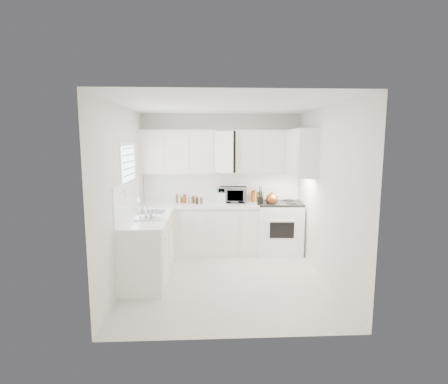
{
  "coord_description": "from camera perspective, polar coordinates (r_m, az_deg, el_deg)",
  "views": [
    {
      "loc": [
        -0.28,
        -5.01,
        2.09
      ],
      "look_at": [
        0.0,
        0.7,
        1.25
      ],
      "focal_mm": 27.63,
      "sensor_mm": 36.0,
      "label": 1
    }
  ],
  "objects": [
    {
      "name": "wall_front",
      "position": [
        3.51,
        1.84,
        -4.63
      ],
      "size": [
        3.0,
        0.0,
        3.0
      ],
      "primitive_type": "plane",
      "rotation": [
        -1.57,
        0.0,
        0.0
      ],
      "color": "white",
      "rests_on": "ground"
    },
    {
      "name": "spice_left_1",
      "position": [
        6.45,
        -7.17,
        -1.3
      ],
      "size": [
        0.06,
        0.06,
        0.13
      ],
      "primitive_type": "cylinder",
      "color": "#3A6722",
      "rests_on": "countertop_back"
    },
    {
      "name": "countertop_back",
      "position": [
        6.41,
        -3.75,
        -2.14
      ],
      "size": [
        2.24,
        0.64,
        0.05
      ],
      "primitive_type": "cube",
      "color": "white",
      "rests_on": "lower_cabinets_back"
    },
    {
      "name": "sauce_right_0",
      "position": [
        6.61,
        4.71,
        -0.77
      ],
      "size": [
        0.06,
        0.06,
        0.19
      ],
      "primitive_type": "cylinder",
      "color": "#A84116",
      "rests_on": "countertop_back"
    },
    {
      "name": "sauce_right_3",
      "position": [
        6.57,
        6.2,
        -0.84
      ],
      "size": [
        0.06,
        0.06,
        0.19
      ],
      "primitive_type": "cylinder",
      "color": "black",
      "rests_on": "countertop_back"
    },
    {
      "name": "dish_rack",
      "position": [
        5.21,
        -12.68,
        -3.37
      ],
      "size": [
        0.39,
        0.32,
        0.2
      ],
      "primitive_type": null,
      "rotation": [
        0.0,
        0.0,
        0.14
      ],
      "color": "white",
      "rests_on": "countertop_left"
    },
    {
      "name": "spice_left_6",
      "position": [
        6.52,
        -3.82,
        -1.15
      ],
      "size": [
        0.06,
        0.06,
        0.13
      ],
      "primitive_type": "cylinder",
      "color": "brown",
      "rests_on": "countertop_back"
    },
    {
      "name": "wall_back",
      "position": [
        6.66,
        -0.38,
        1.55
      ],
      "size": [
        3.0,
        0.0,
        3.0
      ],
      "primitive_type": "plane",
      "rotation": [
        1.57,
        0.0,
        0.0
      ],
      "color": "white",
      "rests_on": "ground"
    },
    {
      "name": "spice_left_0",
      "position": [
        6.54,
        -7.77,
        -1.18
      ],
      "size": [
        0.06,
        0.06,
        0.13
      ],
      "primitive_type": "cylinder",
      "color": "brown",
      "rests_on": "countertop_back"
    },
    {
      "name": "backsplash_back",
      "position": [
        6.66,
        -0.37,
        0.9
      ],
      "size": [
        2.98,
        0.02,
        0.55
      ],
      "primitive_type": "cube",
      "color": "white",
      "rests_on": "wall_back"
    },
    {
      "name": "spice_left_4",
      "position": [
        6.52,
        -5.14,
        -1.16
      ],
      "size": [
        0.06,
        0.06,
        0.13
      ],
      "primitive_type": "cylinder",
      "color": "brown",
      "rests_on": "countertop_back"
    },
    {
      "name": "window_blinds",
      "position": [
        5.52,
        -15.37,
        2.45
      ],
      "size": [
        0.06,
        0.96,
        1.06
      ],
      "primitive_type": null,
      "color": "white",
      "rests_on": "wall_left"
    },
    {
      "name": "tea_kettle",
      "position": [
        6.31,
        7.93,
        -1.06
      ],
      "size": [
        0.33,
        0.31,
        0.25
      ],
      "primitive_type": null,
      "rotation": [
        0.0,
        0.0,
        0.32
      ],
      "color": "#9B572A",
      "rests_on": "stove"
    },
    {
      "name": "spice_left_5",
      "position": [
        6.43,
        -4.51,
        -1.29
      ],
      "size": [
        0.06,
        0.06,
        0.13
      ],
      "primitive_type": "cylinder",
      "color": "black",
      "rests_on": "countertop_back"
    },
    {
      "name": "wall_right",
      "position": [
        5.37,
        16.57,
        -0.44
      ],
      "size": [
        0.0,
        3.2,
        3.2
      ],
      "primitive_type": "plane",
      "rotation": [
        1.57,
        0.0,
        -1.57
      ],
      "color": "white",
      "rests_on": "ground"
    },
    {
      "name": "microwave",
      "position": [
        6.52,
        1.46,
        -0.17
      ],
      "size": [
        0.55,
        0.35,
        0.35
      ],
      "primitive_type": "imported",
      "rotation": [
        0.0,
        0.0,
        -0.13
      ],
      "color": "gray",
      "rests_on": "countertop_back"
    },
    {
      "name": "backsplash_left",
      "position": [
        5.42,
        -15.68,
        -1.14
      ],
      "size": [
        0.02,
        1.6,
        0.55
      ],
      "primitive_type": "cube",
      "color": "white",
      "rests_on": "wall_left"
    },
    {
      "name": "countertop_left",
      "position": [
        5.41,
        -12.45,
        -4.26
      ],
      "size": [
        0.64,
        1.62,
        0.05
      ],
      "primitive_type": "cube",
      "color": "white",
      "rests_on": "lower_cabinets_left"
    },
    {
      "name": "sink",
      "position": [
        5.72,
        -11.92,
        -2.08
      ],
      "size": [
        0.42,
        0.38,
        0.3
      ],
      "primitive_type": null,
      "color": "gray",
      "rests_on": "countertop_left"
    },
    {
      "name": "lower_cabinets_left",
      "position": [
        5.54,
        -12.4,
        -9.06
      ],
      "size": [
        0.6,
        1.6,
        0.9
      ],
      "primitive_type": null,
      "color": "white",
      "rests_on": "floor"
    },
    {
      "name": "spice_left_3",
      "position": [
        6.44,
        -5.84,
        -1.3
      ],
      "size": [
        0.06,
        0.06,
        0.13
      ],
      "primitive_type": "cylinder",
      "color": "gold",
      "rests_on": "countertop_back"
    },
    {
      "name": "paper_towel",
      "position": [
        6.61,
        -1.29,
        -0.39
      ],
      "size": [
        0.12,
        0.12,
        0.27
      ],
      "primitive_type": "cylinder",
      "color": "white",
      "rests_on": "countertop_back"
    },
    {
      "name": "wall_left",
      "position": [
        5.22,
        -16.3,
        -0.69
      ],
      "size": [
        0.0,
        3.2,
        3.2
      ],
      "primitive_type": "plane",
      "rotation": [
        1.57,
        0.0,
        1.57
      ],
      "color": "white",
      "rests_on": "ground"
    },
    {
      "name": "frying_pan",
      "position": [
        6.71,
        10.43,
        -1.46
      ],
      "size": [
        0.37,
        0.46,
        0.04
      ],
      "primitive_type": null,
      "rotation": [
        0.0,
        0.0,
        0.4
      ],
      "color": "black",
      "rests_on": "stove"
    },
    {
      "name": "floor",
      "position": [
        5.43,
        0.37,
        -14.26
      ],
      "size": [
        3.2,
        3.2,
        0.0
      ],
      "primitive_type": "plane",
      "color": "silver",
      "rests_on": "ground"
    },
    {
      "name": "upper_cabinets_back",
      "position": [
        6.48,
        -0.32,
        3.13
      ],
      "size": [
        3.0,
        0.33,
        0.8
      ],
      "primitive_type": null,
      "color": "white",
      "rests_on": "wall_back"
    },
    {
      "name": "sauce_right_2",
      "position": [
        6.62,
        5.65,
        -0.76
      ],
      "size": [
        0.06,
        0.06,
        0.19
      ],
      "primitive_type": "cylinder",
      "color": "brown",
      "rests_on": "countertop_back"
    },
    {
      "name": "stove",
      "position": [
        6.58,
        9.14,
        -4.66
      ],
      "size": [
        0.84,
        0.71,
        1.24
      ],
      "primitive_type": null,
      "rotation": [
        0.0,
        0.0,
        -0.06
      ],
      "color": "white",
      "rests_on": "floor"
    },
    {
      "name": "spice_left_2",
      "position": [
        6.53,
        -6.46,
        -1.17
      ],
      "size": [
        0.06,
        0.06,
        0.13
      ],
      "primitive_type": "cylinder",
      "color": "#A84116",
      "rests_on": "countertop_back"
    },
    {
      "name": "utensil_crock",
      "position": [
        6.27,
        6.03,
        -0.5
      ],
      "size": [
        0.15,
        0.15,
        0.36
      ],
      "primitive_type": null,
      "rotation": [
        0.0,
        0.0,
        -0.24
      ],
      "color": "black",
      "rests_on": "countertop_back"
    },
    {
      "name": "sauce_right_1",
      "position": [
        6.56,
        5.25,
        -0.85
      ],
      "size": [
        0.06,
        0.06,
        0.19
      ],
      "primitive_type": "cylinder",
      "color": "gold",
      "rests_on": "countertop_back"
    },
    {
      "name": "rice_cooker",
      "position": [
        6.46,
        -0.25,
        -0.77
      ],
      "size": [
        0.29,
        0.29,
        0.23
      ],
      "primitive_type": null,
      "rotation": [
        0.0,
        0.0,
        0.32
      ],
      "color": "white",
      "rests_on": "countertop_back"
    },
    {
      "name": "upper_cabinets_right",
      "position": [
        6.08,
        12.63,
        2.59
      ],
      "size": [
        0.33,
        0.9,
        0.8
      ],
      "primitive_type": null,
      "color": "white",
      "rests_on": "wall_right"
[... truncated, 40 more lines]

